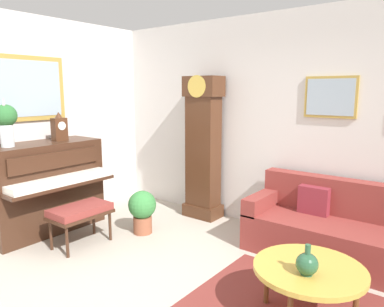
{
  "coord_description": "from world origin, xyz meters",
  "views": [
    {
      "loc": [
        2.08,
        -2.01,
        1.83
      ],
      "look_at": [
        -0.49,
        1.31,
        1.09
      ],
      "focal_mm": 33.96,
      "sensor_mm": 36.0,
      "label": 1
    }
  ],
  "objects_px": {
    "mantel_clock": "(59,128)",
    "piano": "(45,187)",
    "piano_bench": "(80,212)",
    "coffee_table": "(309,271)",
    "grandfather_clock": "(203,151)",
    "flower_vase": "(6,120)",
    "couch": "(336,230)",
    "potted_plant": "(142,209)",
    "green_jug": "(307,264)"
  },
  "relations": [
    {
      "from": "green_jug",
      "to": "potted_plant",
      "type": "height_order",
      "value": "green_jug"
    },
    {
      "from": "coffee_table",
      "to": "potted_plant",
      "type": "xyz_separation_m",
      "value": [
        -2.34,
        0.46,
        -0.1
      ]
    },
    {
      "from": "piano_bench",
      "to": "potted_plant",
      "type": "relative_size",
      "value": 1.25
    },
    {
      "from": "couch",
      "to": "mantel_clock",
      "type": "relative_size",
      "value": 5.0
    },
    {
      "from": "piano",
      "to": "grandfather_clock",
      "type": "relative_size",
      "value": 0.71
    },
    {
      "from": "piano_bench",
      "to": "coffee_table",
      "type": "distance_m",
      "value": 2.66
    },
    {
      "from": "piano_bench",
      "to": "potted_plant",
      "type": "distance_m",
      "value": 0.78
    },
    {
      "from": "grandfather_clock",
      "to": "potted_plant",
      "type": "bearing_deg",
      "value": -103.61
    },
    {
      "from": "piano_bench",
      "to": "couch",
      "type": "relative_size",
      "value": 0.37
    },
    {
      "from": "piano_bench",
      "to": "mantel_clock",
      "type": "bearing_deg",
      "value": 160.43
    },
    {
      "from": "grandfather_clock",
      "to": "piano_bench",
      "type": "bearing_deg",
      "value": -108.01
    },
    {
      "from": "couch",
      "to": "piano",
      "type": "bearing_deg",
      "value": -155.16
    },
    {
      "from": "piano",
      "to": "potted_plant",
      "type": "distance_m",
      "value": 1.31
    },
    {
      "from": "green_jug",
      "to": "grandfather_clock",
      "type": "bearing_deg",
      "value": 143.21
    },
    {
      "from": "mantel_clock",
      "to": "couch",
      "type": "bearing_deg",
      "value": 20.92
    },
    {
      "from": "piano_bench",
      "to": "grandfather_clock",
      "type": "relative_size",
      "value": 0.34
    },
    {
      "from": "mantel_clock",
      "to": "piano",
      "type": "bearing_deg",
      "value": -90.35
    },
    {
      "from": "couch",
      "to": "flower_vase",
      "type": "relative_size",
      "value": 3.28
    },
    {
      "from": "piano",
      "to": "mantel_clock",
      "type": "xyz_separation_m",
      "value": [
        0.0,
        0.26,
        0.75
      ]
    },
    {
      "from": "coffee_table",
      "to": "piano",
      "type": "bearing_deg",
      "value": -175.93
    },
    {
      "from": "grandfather_clock",
      "to": "couch",
      "type": "bearing_deg",
      "value": -5.6
    },
    {
      "from": "couch",
      "to": "flower_vase",
      "type": "distance_m",
      "value": 3.96
    },
    {
      "from": "mantel_clock",
      "to": "green_jug",
      "type": "height_order",
      "value": "mantel_clock"
    },
    {
      "from": "mantel_clock",
      "to": "green_jug",
      "type": "distance_m",
      "value": 3.53
    },
    {
      "from": "couch",
      "to": "coffee_table",
      "type": "xyz_separation_m",
      "value": [
        0.15,
        -1.27,
        0.11
      ]
    },
    {
      "from": "piano",
      "to": "couch",
      "type": "bearing_deg",
      "value": 24.84
    },
    {
      "from": "mantel_clock",
      "to": "green_jug",
      "type": "xyz_separation_m",
      "value": [
        3.43,
        -0.15,
        -0.8
      ]
    },
    {
      "from": "piano",
      "to": "grandfather_clock",
      "type": "distance_m",
      "value": 2.18
    },
    {
      "from": "couch",
      "to": "potted_plant",
      "type": "bearing_deg",
      "value": -159.83
    },
    {
      "from": "grandfather_clock",
      "to": "piano",
      "type": "bearing_deg",
      "value": -127.6
    },
    {
      "from": "piano_bench",
      "to": "coffee_table",
      "type": "bearing_deg",
      "value": 5.3
    },
    {
      "from": "coffee_table",
      "to": "potted_plant",
      "type": "relative_size",
      "value": 1.57
    },
    {
      "from": "flower_vase",
      "to": "coffee_table",
      "type": "bearing_deg",
      "value": 11.05
    },
    {
      "from": "piano",
      "to": "coffee_table",
      "type": "xyz_separation_m",
      "value": [
        3.41,
        0.24,
        -0.17
      ]
    },
    {
      "from": "grandfather_clock",
      "to": "coffee_table",
      "type": "distance_m",
      "value": 2.61
    },
    {
      "from": "piano_bench",
      "to": "couch",
      "type": "distance_m",
      "value": 2.93
    },
    {
      "from": "mantel_clock",
      "to": "grandfather_clock",
      "type": "bearing_deg",
      "value": 47.69
    },
    {
      "from": "couch",
      "to": "flower_vase",
      "type": "height_order",
      "value": "flower_vase"
    },
    {
      "from": "grandfather_clock",
      "to": "flower_vase",
      "type": "bearing_deg",
      "value": -121.63
    },
    {
      "from": "coffee_table",
      "to": "grandfather_clock",
      "type": "bearing_deg",
      "value": 145.24
    },
    {
      "from": "flower_vase",
      "to": "mantel_clock",
      "type": "bearing_deg",
      "value": 89.96
    },
    {
      "from": "grandfather_clock",
      "to": "green_jug",
      "type": "bearing_deg",
      "value": -36.79
    },
    {
      "from": "couch",
      "to": "green_jug",
      "type": "distance_m",
      "value": 1.43
    },
    {
      "from": "piano_bench",
      "to": "green_jug",
      "type": "relative_size",
      "value": 2.92
    },
    {
      "from": "coffee_table",
      "to": "flower_vase",
      "type": "bearing_deg",
      "value": -168.95
    },
    {
      "from": "piano_bench",
      "to": "green_jug",
      "type": "xyz_separation_m",
      "value": [
        2.68,
        0.11,
        0.13
      ]
    },
    {
      "from": "green_jug",
      "to": "piano_bench",
      "type": "bearing_deg",
      "value": -177.55
    },
    {
      "from": "mantel_clock",
      "to": "potted_plant",
      "type": "relative_size",
      "value": 0.68
    },
    {
      "from": "piano",
      "to": "grandfather_clock",
      "type": "xyz_separation_m",
      "value": [
        1.31,
        1.7,
        0.37
      ]
    },
    {
      "from": "piano_bench",
      "to": "couch",
      "type": "xyz_separation_m",
      "value": [
        2.5,
        1.51,
        -0.09
      ]
    }
  ]
}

